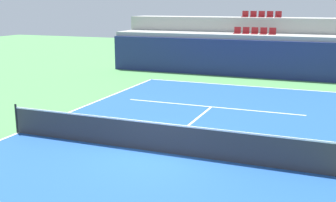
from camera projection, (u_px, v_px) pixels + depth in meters
ground_plane at (156, 152)px, 13.35m from camera, size 80.00×80.00×0.00m
court_surface at (156, 152)px, 13.35m from camera, size 11.00×24.00×0.01m
baseline_far at (238, 85)px, 24.17m from camera, size 11.00×0.10×0.00m
sideline_left at (19, 133)px, 15.31m from camera, size 0.10×24.00×0.00m
service_line_far at (211, 107)px, 19.14m from camera, size 8.26×0.10×0.00m
centre_service_line at (189, 125)px, 16.24m from camera, size 0.10×6.40×0.00m
back_wall at (249, 59)px, 26.67m from camera, size 19.18×0.30×2.36m
stands_tier_lower at (253, 54)px, 27.86m from camera, size 19.18×2.40×2.65m
stands_tier_upper at (260, 43)px, 29.92m from camera, size 19.18×2.40×3.66m
seating_row_lower at (254, 32)px, 27.62m from camera, size 2.75×0.44×0.44m
seating_row_upper at (261, 15)px, 29.56m from camera, size 2.75×0.44×0.44m
tennis_net at (156, 137)px, 13.24m from camera, size 11.08×0.08×1.07m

